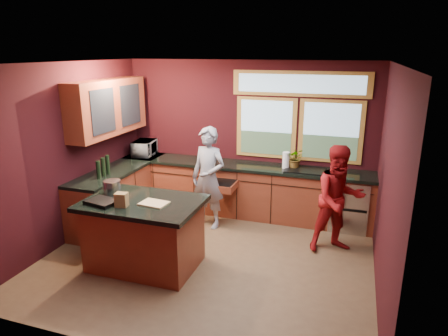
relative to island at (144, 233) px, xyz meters
The scene contains 14 objects.
floor 1.01m from the island, 31.86° to the left, with size 4.50×4.50×0.00m, color brown.
room_shell 1.55m from the island, 78.97° to the left, with size 4.52×4.02×2.71m.
back_counter 2.36m from the island, 66.29° to the left, with size 4.50×0.64×0.93m.
left_counter 1.78m from the island, 132.31° to the left, with size 0.64×2.30×0.93m.
island is the anchor object (origin of this frame).
person_grey 1.58m from the island, 75.98° to the left, with size 0.62×0.40×1.69m, color slate.
person_red 2.78m from the island, 27.56° to the left, with size 0.77×0.60×1.59m, color maroon.
microwave 2.53m from the island, 118.35° to the left, with size 0.52×0.35×0.29m, color #999999.
potted_plant 2.85m from the island, 52.96° to the left, with size 0.31×0.27×0.35m, color #999999.
paper_towel 2.71m from the island, 54.90° to the left, with size 0.12×0.12×0.28m, color white.
cutting_board 0.52m from the island, 14.04° to the right, with size 0.35×0.25×0.02m, color tan.
stock_pot 0.80m from the island, 164.74° to the left, with size 0.24×0.24×0.18m, color #A5A5A9.
paper_bag 0.63m from the island, 120.96° to the right, with size 0.15×0.12×0.18m, color brown.
black_tray 0.71m from the island, 150.95° to the right, with size 0.40×0.28×0.05m, color black.
Camera 1 is at (1.82, -4.80, 2.86)m, focal length 32.00 mm.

